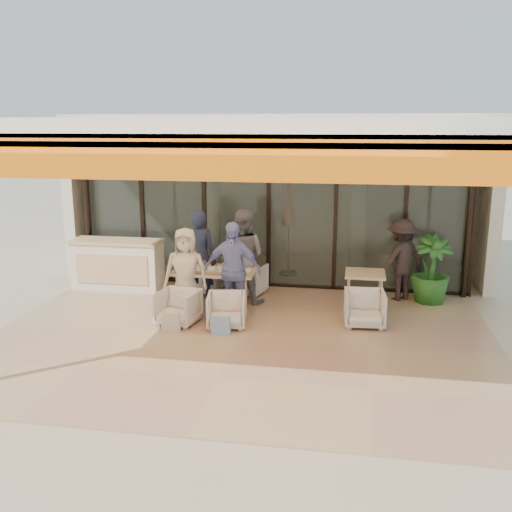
{
  "coord_description": "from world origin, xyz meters",
  "views": [
    {
      "loc": [
        1.71,
        -8.36,
        3.34
      ],
      "look_at": [
        0.1,
        0.9,
        1.15
      ],
      "focal_mm": 40.0,
      "sensor_mm": 36.0,
      "label": 1
    }
  ],
  "objects_px": {
    "chair_near_left": "(178,306)",
    "side_chair": "(365,307)",
    "diner_navy": "(199,255)",
    "chair_near_right": "(226,309)",
    "standing_woman": "(401,260)",
    "chair_far_left": "(206,276)",
    "side_table": "(365,278)",
    "host_counter": "(118,264)",
    "diner_periwinkle": "(232,270)",
    "chair_far_right": "(247,278)",
    "diner_cream": "(186,272)",
    "dining_table": "(215,272)",
    "diner_grey": "(242,256)",
    "potted_palm": "(431,270)"
  },
  "relations": [
    {
      "from": "chair_near_right",
      "to": "side_chair",
      "type": "bearing_deg",
      "value": 1.53
    },
    {
      "from": "chair_near_left",
      "to": "chair_near_right",
      "type": "distance_m",
      "value": 0.84
    },
    {
      "from": "side_chair",
      "to": "dining_table",
      "type": "bearing_deg",
      "value": 165.5
    },
    {
      "from": "diner_periwinkle",
      "to": "side_chair",
      "type": "xyz_separation_m",
      "value": [
        2.28,
        -0.06,
        -0.52
      ]
    },
    {
      "from": "chair_near_right",
      "to": "potted_palm",
      "type": "relative_size",
      "value": 0.49
    },
    {
      "from": "dining_table",
      "to": "diner_navy",
      "type": "relative_size",
      "value": 0.85
    },
    {
      "from": "chair_far_left",
      "to": "diner_grey",
      "type": "distance_m",
      "value": 1.12
    },
    {
      "from": "chair_near_right",
      "to": "side_table",
      "type": "xyz_separation_m",
      "value": [
        2.28,
        1.19,
        0.32
      ]
    },
    {
      "from": "diner_grey",
      "to": "diner_cream",
      "type": "distance_m",
      "value": 1.24
    },
    {
      "from": "side_table",
      "to": "diner_navy",
      "type": "bearing_deg",
      "value": 176.22
    },
    {
      "from": "standing_woman",
      "to": "potted_palm",
      "type": "xyz_separation_m",
      "value": [
        0.55,
        -0.09,
        -0.14
      ]
    },
    {
      "from": "diner_periwinkle",
      "to": "diner_cream",
      "type": "bearing_deg",
      "value": -177.12
    },
    {
      "from": "side_table",
      "to": "standing_woman",
      "type": "xyz_separation_m",
      "value": [
        0.69,
        0.84,
        0.16
      ]
    },
    {
      "from": "diner_navy",
      "to": "standing_woman",
      "type": "bearing_deg",
      "value": -175.09
    },
    {
      "from": "chair_near_right",
      "to": "dining_table",
      "type": "bearing_deg",
      "value": 104.62
    },
    {
      "from": "chair_near_left",
      "to": "side_chair",
      "type": "bearing_deg",
      "value": 17.79
    },
    {
      "from": "dining_table",
      "to": "side_chair",
      "type": "bearing_deg",
      "value": -10.74
    },
    {
      "from": "dining_table",
      "to": "diner_periwinkle",
      "type": "bearing_deg",
      "value": -46.86
    },
    {
      "from": "chair_far_left",
      "to": "side_table",
      "type": "bearing_deg",
      "value": 175.9
    },
    {
      "from": "chair_far_left",
      "to": "diner_periwinkle",
      "type": "xyz_separation_m",
      "value": [
        0.84,
        -1.4,
        0.51
      ]
    },
    {
      "from": "side_chair",
      "to": "potted_palm",
      "type": "height_order",
      "value": "potted_palm"
    },
    {
      "from": "dining_table",
      "to": "side_table",
      "type": "height_order",
      "value": "dining_table"
    },
    {
      "from": "chair_far_right",
      "to": "diner_periwinkle",
      "type": "bearing_deg",
      "value": 102.92
    },
    {
      "from": "chair_far_left",
      "to": "chair_far_right",
      "type": "bearing_deg",
      "value": -171.34
    },
    {
      "from": "diner_grey",
      "to": "standing_woman",
      "type": "distance_m",
      "value": 3.03
    },
    {
      "from": "chair_near_right",
      "to": "side_chair",
      "type": "xyz_separation_m",
      "value": [
        2.28,
        0.44,
        0.02
      ]
    },
    {
      "from": "chair_near_left",
      "to": "potted_palm",
      "type": "distance_m",
      "value": 4.78
    },
    {
      "from": "host_counter",
      "to": "potted_palm",
      "type": "distance_m",
      "value": 6.2
    },
    {
      "from": "chair_near_left",
      "to": "diner_cream",
      "type": "bearing_deg",
      "value": 99.69
    },
    {
      "from": "chair_far_left",
      "to": "diner_periwinkle",
      "type": "relative_size",
      "value": 0.41
    },
    {
      "from": "diner_navy",
      "to": "chair_near_left",
      "type": "bearing_deg",
      "value": 85.42
    },
    {
      "from": "chair_near_left",
      "to": "diner_cream",
      "type": "height_order",
      "value": "diner_cream"
    },
    {
      "from": "diner_cream",
      "to": "standing_woman",
      "type": "height_order",
      "value": "standing_woman"
    },
    {
      "from": "chair_far_right",
      "to": "side_table",
      "type": "bearing_deg",
      "value": 175.7
    },
    {
      "from": "chair_near_right",
      "to": "standing_woman",
      "type": "distance_m",
      "value": 3.63
    },
    {
      "from": "chair_near_right",
      "to": "diner_periwinkle",
      "type": "xyz_separation_m",
      "value": [
        -0.0,
        0.5,
        0.54
      ]
    },
    {
      "from": "chair_far_left",
      "to": "potted_palm",
      "type": "xyz_separation_m",
      "value": [
        4.35,
        0.04,
        0.3
      ]
    },
    {
      "from": "host_counter",
      "to": "diner_periwinkle",
      "type": "bearing_deg",
      "value": -26.03
    },
    {
      "from": "chair_near_left",
      "to": "diner_periwinkle",
      "type": "height_order",
      "value": "diner_periwinkle"
    },
    {
      "from": "side_chair",
      "to": "standing_woman",
      "type": "xyz_separation_m",
      "value": [
        0.69,
        1.59,
        0.46
      ]
    },
    {
      "from": "dining_table",
      "to": "chair_far_right",
      "type": "height_order",
      "value": "dining_table"
    },
    {
      "from": "diner_cream",
      "to": "side_chair",
      "type": "relative_size",
      "value": 2.33
    },
    {
      "from": "dining_table",
      "to": "standing_woman",
      "type": "relative_size",
      "value": 0.94
    },
    {
      "from": "dining_table",
      "to": "chair_near_right",
      "type": "relative_size",
      "value": 2.33
    },
    {
      "from": "diner_cream",
      "to": "chair_far_left",
      "type": "bearing_deg",
      "value": 83.67
    },
    {
      "from": "chair_near_left",
      "to": "diner_periwinkle",
      "type": "bearing_deg",
      "value": 40.46
    },
    {
      "from": "dining_table",
      "to": "diner_cream",
      "type": "bearing_deg",
      "value": -132.02
    },
    {
      "from": "host_counter",
      "to": "diner_periwinkle",
      "type": "height_order",
      "value": "diner_periwinkle"
    },
    {
      "from": "diner_periwinkle",
      "to": "side_chair",
      "type": "height_order",
      "value": "diner_periwinkle"
    },
    {
      "from": "diner_grey",
      "to": "diner_cream",
      "type": "xyz_separation_m",
      "value": [
        -0.84,
        -0.9,
        -0.11
      ]
    }
  ]
}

